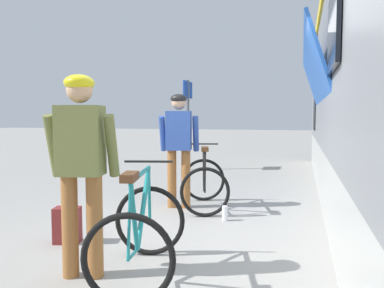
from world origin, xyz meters
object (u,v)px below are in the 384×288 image
bicycle_near_teal (140,232)px  bicycle_far_black (204,182)px  water_bottle_near_the_bikes (225,213)px  backpack_on_platform (67,225)px  cyclist_near_in_olive (81,157)px  cyclist_far_in_blue (179,140)px  platform_sign_post (188,110)px

bicycle_near_teal → bicycle_far_black: size_ratio=0.99×
bicycle_near_teal → water_bottle_near_the_bikes: bearing=79.9°
water_bottle_near_the_bikes → backpack_on_platform: bearing=-137.7°
cyclist_near_in_olive → bicycle_near_teal: size_ratio=1.45×
cyclist_far_in_blue → platform_sign_post: platform_sign_post is taller
cyclist_near_in_olive → backpack_on_platform: size_ratio=4.40×
cyclist_near_in_olive → bicycle_far_black: size_ratio=1.44×
cyclist_far_in_blue → backpack_on_platform: size_ratio=4.40×
cyclist_far_in_blue → backpack_on_platform: 2.19m
platform_sign_post → cyclist_near_in_olive: bearing=-80.4°
cyclist_far_in_blue → bicycle_far_black: bearing=8.7°
cyclist_far_in_blue → bicycle_far_black: 0.76m
cyclist_near_in_olive → backpack_on_platform: bearing=133.4°
cyclist_far_in_blue → bicycle_far_black: size_ratio=1.44×
water_bottle_near_the_bikes → cyclist_near_in_olive: bearing=-111.9°
bicycle_far_black → platform_sign_post: bearing=110.9°
cyclist_near_in_olive → bicycle_far_black: 2.78m
bicycle_far_black → water_bottle_near_the_bikes: 0.80m
backpack_on_platform → cyclist_far_in_blue: bearing=55.3°
bicycle_far_black → platform_sign_post: (-1.50, 3.94, 1.22)m
backpack_on_platform → water_bottle_near_the_bikes: bearing=27.0°
bicycle_far_black → water_bottle_near_the_bikes: bearing=-52.9°
cyclist_far_in_blue → backpack_on_platform: cyclist_far_in_blue is taller
backpack_on_platform → water_bottle_near_the_bikes: (1.51, 1.37, -0.10)m
bicycle_far_black → bicycle_near_teal: bearing=-87.7°
water_bottle_near_the_bikes → platform_sign_post: 5.16m
bicycle_near_teal → backpack_on_platform: bearing=153.6°
water_bottle_near_the_bikes → platform_sign_post: platform_sign_post is taller
cyclist_far_in_blue → platform_sign_post: 4.19m
platform_sign_post → cyclist_far_in_blue: bearing=-74.5°
cyclist_near_in_olive → backpack_on_platform: (-0.67, 0.71, -0.85)m
bicycle_far_black → platform_sign_post: platform_sign_post is taller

